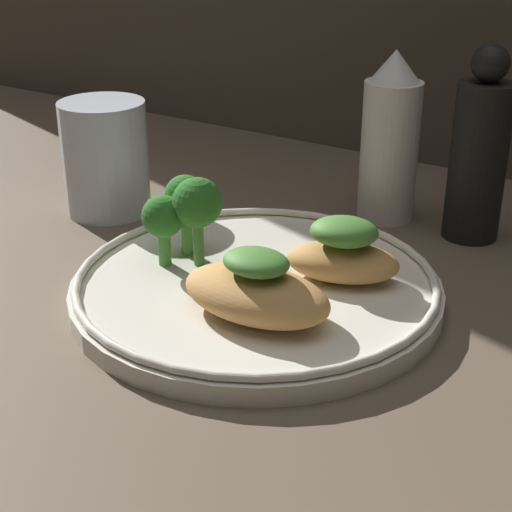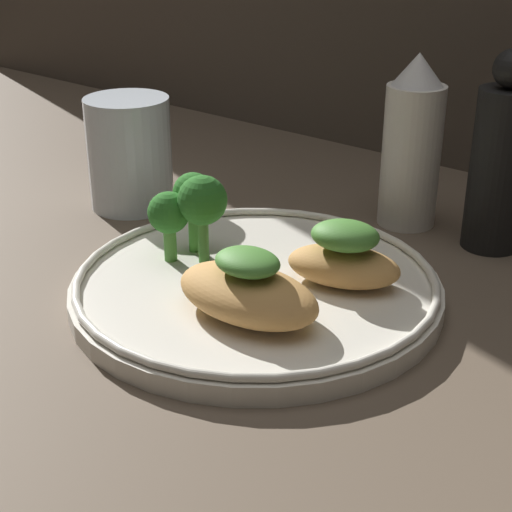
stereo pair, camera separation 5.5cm
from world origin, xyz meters
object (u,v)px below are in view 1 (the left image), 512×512
object	(u,v)px
plate	(256,286)
drinking_glass	(105,158)
broccoli_bunch	(186,206)
sauce_bottle	(390,140)
pepper_grinder	(479,154)

from	to	relation	value
plate	drinking_glass	bearing A→B (deg)	161.53
broccoli_bunch	plate	bearing A→B (deg)	-0.66
broccoli_bunch	sauce_bottle	world-z (taller)	sauce_bottle
pepper_grinder	broccoli_bunch	bearing A→B (deg)	-128.15
plate	pepper_grinder	xyz separation A→B (cm)	(9.00, 19.45, 6.28)
broccoli_bunch	sauce_bottle	size ratio (longest dim) A/B	0.46
sauce_bottle	drinking_glass	xyz separation A→B (cm)	(-21.78, -12.55, -2.06)
plate	drinking_glass	xyz separation A→B (cm)	(-20.65, 6.90, 4.09)
sauce_bottle	pepper_grinder	size ratio (longest dim) A/B	0.92
plate	drinking_glass	world-z (taller)	drinking_glass
plate	broccoli_bunch	size ratio (longest dim) A/B	3.90
sauce_bottle	drinking_glass	world-z (taller)	sauce_bottle
pepper_grinder	drinking_glass	world-z (taller)	pepper_grinder
sauce_bottle	pepper_grinder	distance (cm)	7.87
drinking_glass	sauce_bottle	bearing A→B (deg)	29.95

